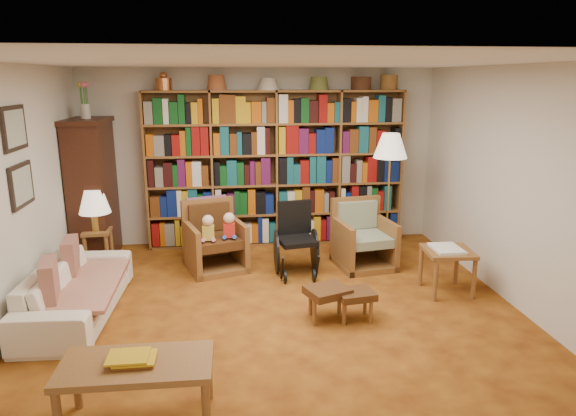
{
  "coord_description": "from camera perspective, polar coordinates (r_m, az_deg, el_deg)",
  "views": [
    {
      "loc": [
        -0.48,
        -4.85,
        2.36
      ],
      "look_at": [
        0.16,
        0.6,
        0.97
      ],
      "focal_mm": 32.0,
      "sensor_mm": 36.0,
      "label": 1
    }
  ],
  "objects": [
    {
      "name": "floor",
      "position": [
        5.41,
        -1.0,
        -11.59
      ],
      "size": [
        5.0,
        5.0,
        0.0
      ],
      "primitive_type": "plane",
      "color": "#A55F19",
      "rests_on": "ground"
    },
    {
      "name": "ceiling",
      "position": [
        4.87,
        -1.13,
        15.9
      ],
      "size": [
        5.0,
        5.0,
        0.0
      ],
      "primitive_type": "plane",
      "rotation": [
        3.14,
        0.0,
        0.0
      ],
      "color": "white",
      "rests_on": "wall_back"
    },
    {
      "name": "wall_back",
      "position": [
        7.45,
        -3.0,
        5.66
      ],
      "size": [
        5.0,
        0.0,
        5.0
      ],
      "primitive_type": "plane",
      "rotation": [
        1.57,
        0.0,
        0.0
      ],
      "color": "silver",
      "rests_on": "floor"
    },
    {
      "name": "wall_front",
      "position": [
        2.64,
        4.49,
        -10.61
      ],
      "size": [
        5.0,
        0.0,
        5.0
      ],
      "primitive_type": "plane",
      "rotation": [
        -1.57,
        0.0,
        0.0
      ],
      "color": "silver",
      "rests_on": "floor"
    },
    {
      "name": "wall_left",
      "position": [
        5.37,
        -28.67,
        0.55
      ],
      "size": [
        0.0,
        5.0,
        5.0
      ],
      "primitive_type": "plane",
      "rotation": [
        1.57,
        0.0,
        1.57
      ],
      "color": "silver",
      "rests_on": "floor"
    },
    {
      "name": "wall_right",
      "position": [
        5.8,
        24.35,
        1.94
      ],
      "size": [
        0.0,
        5.0,
        5.0
      ],
      "primitive_type": "plane",
      "rotation": [
        1.57,
        0.0,
        -1.57
      ],
      "color": "silver",
      "rests_on": "floor"
    },
    {
      "name": "bookshelf",
      "position": [
        7.31,
        -1.33,
        4.88
      ],
      "size": [
        3.6,
        0.3,
        2.42
      ],
      "color": "olive",
      "rests_on": "floor"
    },
    {
      "name": "curio_cabinet",
      "position": [
        7.21,
        -20.87,
        2.06
      ],
      "size": [
        0.5,
        0.95,
        2.4
      ],
      "color": "#3D1C10",
      "rests_on": "floor"
    },
    {
      "name": "framed_pictures",
      "position": [
        5.57,
        -27.81,
        5.03
      ],
      "size": [
        0.03,
        0.52,
        0.97
      ],
      "color": "black",
      "rests_on": "wall_left"
    },
    {
      "name": "sofa",
      "position": [
        5.71,
        -22.43,
        -8.38
      ],
      "size": [
        1.86,
        0.79,
        0.54
      ],
      "primitive_type": "imported",
      "rotation": [
        0.0,
        0.0,
        1.53
      ],
      "color": "#F3E6CE",
      "rests_on": "floor"
    },
    {
      "name": "sofa_throw",
      "position": [
        5.68,
        -21.97,
        -8.09
      ],
      "size": [
        0.76,
        1.39,
        0.04
      ],
      "primitive_type": "cube",
      "rotation": [
        0.0,
        0.0,
        0.01
      ],
      "color": "beige",
      "rests_on": "sofa"
    },
    {
      "name": "cushion_left",
      "position": [
        6.0,
        -22.93,
        -5.49
      ],
      "size": [
        0.18,
        0.42,
        0.41
      ],
      "primitive_type": "cube",
      "rotation": [
        0.0,
        0.0,
        0.13
      ],
      "color": "maroon",
      "rests_on": "sofa"
    },
    {
      "name": "cushion_right",
      "position": [
        5.37,
        -24.93,
        -7.97
      ],
      "size": [
        0.21,
        0.43,
        0.41
      ],
      "primitive_type": "cube",
      "rotation": [
        0.0,
        0.0,
        0.21
      ],
      "color": "maroon",
      "rests_on": "sofa"
    },
    {
      "name": "side_table_lamp",
      "position": [
        6.96,
        -20.37,
        -3.46
      ],
      "size": [
        0.35,
        0.35,
        0.5
      ],
      "color": "olive",
      "rests_on": "floor"
    },
    {
      "name": "table_lamp",
      "position": [
        6.83,
        -20.73,
        0.55
      ],
      "size": [
        0.39,
        0.39,
        0.53
      ],
      "color": "#B68C3A",
      "rests_on": "side_table_lamp"
    },
    {
      "name": "armchair_leather",
      "position": [
        6.61,
        -8.05,
        -3.53
      ],
      "size": [
        0.89,
        0.9,
        0.87
      ],
      "color": "olive",
      "rests_on": "floor"
    },
    {
      "name": "armchair_sage",
      "position": [
        6.72,
        8.26,
        -3.54
      ],
      "size": [
        0.79,
        0.81,
        0.85
      ],
      "color": "olive",
      "rests_on": "floor"
    },
    {
      "name": "wheelchair",
      "position": [
        6.36,
        0.87,
        -3.67
      ],
      "size": [
        0.51,
        0.71,
        0.89
      ],
      "color": "black",
      "rests_on": "floor"
    },
    {
      "name": "floor_lamp",
      "position": [
        6.85,
        11.3,
        6.24
      ],
      "size": [
        0.44,
        0.44,
        1.67
      ],
      "color": "#B68C3A",
      "rests_on": "floor"
    },
    {
      "name": "side_table_papers",
      "position": [
        6.02,
        17.33,
        -5.15
      ],
      "size": [
        0.55,
        0.55,
        0.54
      ],
      "color": "olive",
      "rests_on": "floor"
    },
    {
      "name": "footstool_a",
      "position": [
        5.19,
        4.4,
        -9.45
      ],
      "size": [
        0.49,
        0.46,
        0.34
      ],
      "color": "#482A13",
      "rests_on": "floor"
    },
    {
      "name": "footstool_b",
      "position": [
        5.23,
        7.47,
        -9.68
      ],
      "size": [
        0.4,
        0.36,
        0.31
      ],
      "color": "#482A13",
      "rests_on": "floor"
    },
    {
      "name": "coffee_table",
      "position": [
        3.85,
        -16.48,
        -16.85
      ],
      "size": [
        1.05,
        0.54,
        0.52
      ],
      "color": "olive",
      "rests_on": "floor"
    }
  ]
}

